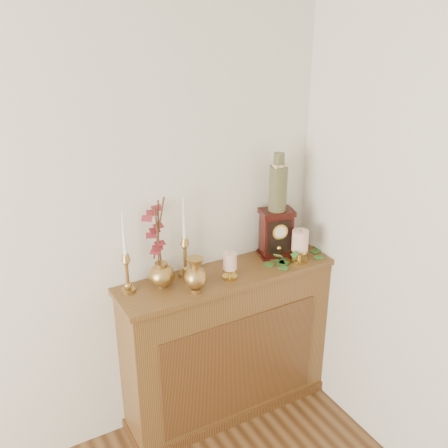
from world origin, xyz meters
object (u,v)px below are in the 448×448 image
bud_vase (195,275)px  ginger_jar (156,244)px  mantel_clock (276,233)px  candlestick_left (126,267)px  candlestick_center (185,251)px  ceramic_vase (278,185)px

bud_vase → ginger_jar: bearing=127.6°
bud_vase → mantel_clock: size_ratio=0.68×
candlestick_left → candlestick_center: 0.33m
candlestick_left → bud_vase: size_ratio=2.30×
candlestick_center → mantel_clock: bearing=-3.3°
ginger_jar → ceramic_vase: ceramic_vase is taller
candlestick_left → bud_vase: bearing=-28.9°
candlestick_center → mantel_clock: size_ratio=1.61×
candlestick_left → mantel_clock: 0.88m
candlestick_center → ginger_jar: ginger_jar is taller
bud_vase → ceramic_vase: bearing=14.3°
candlestick_center → mantel_clock: (0.56, -0.03, -0.01)m
candlestick_left → ceramic_vase: ceramic_vase is taller
candlestick_left → ceramic_vase: size_ratio=1.33×
ceramic_vase → mantel_clock: bearing=-104.5°
candlestick_center → ginger_jar: size_ratio=0.90×
candlestick_center → ginger_jar: bearing=-177.6°
candlestick_center → bud_vase: 0.19m
bud_vase → mantel_clock: 0.60m
candlestick_left → candlestick_center: bearing=2.5°
candlestick_center → ceramic_vase: 0.62m
candlestick_left → bud_vase: 0.34m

